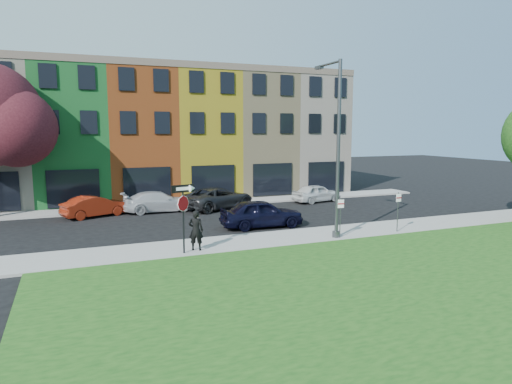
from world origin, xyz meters
name	(u,v)px	position (x,y,z in m)	size (l,w,h in m)	color
ground	(318,254)	(0.00, 0.00, 0.00)	(120.00, 120.00, 0.00)	black
sidewalk_near	(323,234)	(2.00, 3.00, 0.06)	(40.00, 3.00, 0.12)	gray
sidewalk_far	(178,205)	(-3.00, 15.00, 0.06)	(40.00, 2.40, 0.12)	gray
rowhouse_block	(167,136)	(-2.50, 21.18, 4.99)	(30.00, 10.12, 10.00)	beige
stop_sign	(183,205)	(-5.64, 1.98, 2.28)	(1.04, 0.25, 3.04)	black
man	(196,230)	(-5.02, 2.26, 1.03)	(0.78, 0.66, 1.82)	black
sedan_near	(262,213)	(-0.18, 6.14, 0.80)	(4.79, 2.13, 1.60)	black
parked_car_red	(95,206)	(-8.79, 13.02, 0.68)	(4.35, 2.83, 1.35)	maroon
parked_car_silver	(159,202)	(-4.73, 13.24, 0.69)	(4.82, 2.06, 1.38)	#B4B4B9
parked_car_dark	(218,198)	(-0.66, 12.94, 0.76)	(5.99, 4.53, 1.51)	black
parked_car_white	(316,193)	(7.24, 12.92, 0.68)	(4.24, 2.37, 1.36)	silver
street_lamp	(336,149)	(2.19, 2.22, 4.54)	(0.40, 2.58, 8.78)	#45474A
parking_sign_a	(340,213)	(2.32, 1.89, 1.39)	(0.32, 0.11, 2.01)	#45474A
parking_sign_b	(398,207)	(5.89, 1.89, 1.45)	(0.32, 0.09, 2.12)	#45474A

